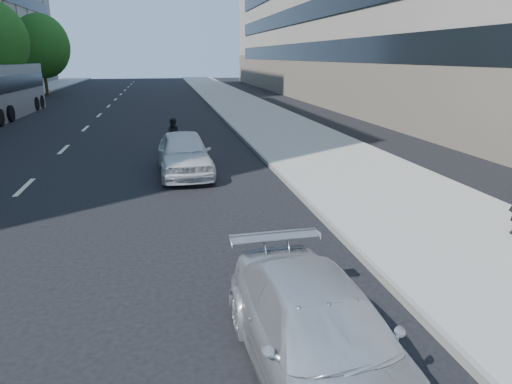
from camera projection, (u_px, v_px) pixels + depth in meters
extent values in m
plane|color=black|center=(308.00, 295.00, 7.64)|extent=(160.00, 160.00, 0.00)
cube|color=#A8A69D|center=(270.00, 122.00, 27.16)|extent=(5.00, 120.00, 0.15)
cylinder|color=#382616|center=(0.00, 90.00, 32.80)|extent=(0.30, 0.30, 2.97)
cylinder|color=#382616|center=(46.00, 82.00, 46.00)|extent=(0.30, 0.30, 2.62)
ellipsoid|color=#194F15|center=(41.00, 46.00, 45.01)|extent=(5.40, 5.40, 6.21)
imported|color=silver|center=(320.00, 336.00, 5.49)|extent=(1.89, 4.27, 1.22)
imported|color=silver|center=(184.00, 153.00, 15.30)|extent=(1.83, 4.27, 1.44)
cylinder|color=black|center=(175.00, 147.00, 18.31)|extent=(0.17, 0.65, 0.64)
cylinder|color=black|center=(174.00, 141.00, 19.62)|extent=(0.17, 0.65, 0.64)
cube|color=black|center=(175.00, 139.00, 18.90)|extent=(0.35, 1.22, 0.35)
imported|color=black|center=(175.00, 135.00, 18.76)|extent=(0.73, 0.59, 1.42)
cube|color=black|center=(19.00, 83.00, 29.46)|extent=(0.26, 11.50, 1.00)
cylinder|color=black|center=(10.00, 114.00, 27.60)|extent=(0.27, 1.00, 1.00)
cylinder|color=black|center=(36.00, 104.00, 33.23)|extent=(0.27, 1.00, 1.00)
cylinder|color=black|center=(5.00, 103.00, 34.17)|extent=(0.27, 1.00, 1.00)
cylinder|color=black|center=(41.00, 102.00, 34.64)|extent=(0.27, 1.00, 1.00)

